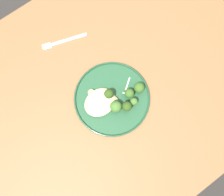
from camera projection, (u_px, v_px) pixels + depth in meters
ground at (108, 114)px, 1.59m from camera, size 6.00×6.00×0.00m
wooden_dining_table at (105, 96)px, 0.94m from camera, size 1.40×1.00×0.74m
dinner_plate at (112, 99)px, 0.85m from camera, size 0.29×0.29×0.02m
noodle_bed at (100, 102)px, 0.84m from camera, size 0.12×0.10×0.03m
seared_scallop_rear_pale at (99, 97)px, 0.84m from camera, size 0.03×0.03×0.01m
seared_scallop_front_small at (109, 96)px, 0.84m from camera, size 0.03×0.03×0.02m
seared_scallop_tilted_round at (96, 104)px, 0.84m from camera, size 0.04×0.04×0.01m
seared_scallop_tiny_bay at (103, 105)px, 0.84m from camera, size 0.03×0.03×0.01m
seared_scallop_half_hidden at (113, 101)px, 0.84m from camera, size 0.03×0.03×0.01m
seared_scallop_right_edge at (91, 93)px, 0.84m from camera, size 0.03×0.03×0.01m
seared_scallop_center_golden at (90, 107)px, 0.84m from camera, size 0.02×0.02×0.01m
broccoli_floret_split_head at (129, 93)px, 0.82m from camera, size 0.04×0.04×0.05m
broccoli_floret_near_rim at (127, 106)px, 0.81m from camera, size 0.04×0.04×0.06m
broccoli_floret_right_tilted at (116, 106)px, 0.81m from camera, size 0.04×0.04×0.06m
broccoli_floret_tall_stalk at (139, 88)px, 0.83m from camera, size 0.04×0.04×0.05m
broccoli_floret_center_pile at (134, 101)px, 0.82m from camera, size 0.03×0.03×0.04m
broccoli_floret_front_edge at (109, 94)px, 0.82m from camera, size 0.04×0.04×0.06m
onion_sliver_short_strip at (128, 94)px, 0.85m from camera, size 0.03×0.03×0.00m
onion_sliver_pale_crescent at (128, 84)px, 0.86m from camera, size 0.05×0.03×0.00m
onion_sliver_long_sliver at (114, 104)px, 0.84m from camera, size 0.04×0.03×0.00m
dinner_fork at (63, 41)px, 0.90m from camera, size 0.18×0.07×0.00m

